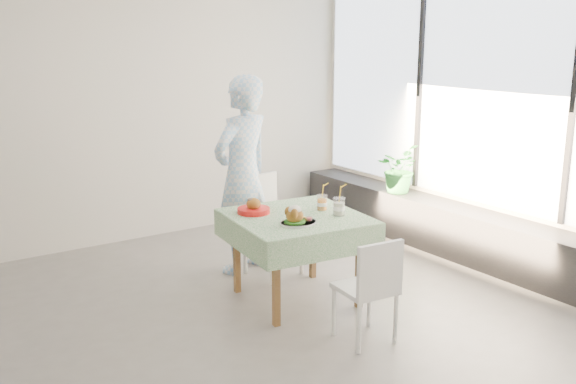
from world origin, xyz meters
TOP-DOWN VIEW (x-y plane):
  - floor at (0.00, 0.00)m, footprint 6.00×6.00m
  - wall_back at (0.00, 2.50)m, footprint 6.00×0.02m
  - wall_front at (0.00, -2.50)m, footprint 6.00×0.02m
  - wall_right at (3.00, 0.00)m, footprint 0.02×5.00m
  - window_pane at (2.97, 0.00)m, footprint 0.01×4.80m
  - window_ledge at (2.80, 0.00)m, footprint 0.40×4.80m
  - cafe_table at (0.79, 0.12)m, footprint 1.15×1.15m
  - chair_far at (0.96, 0.75)m, footprint 0.51×0.51m
  - chair_near at (0.77, -0.79)m, footprint 0.41×0.41m
  - diner at (0.79, 0.99)m, footprint 0.78×0.62m
  - main_dish at (0.64, -0.09)m, footprint 0.31×0.31m
  - juice_cup_orange at (1.07, 0.14)m, footprint 0.09×0.09m
  - juice_cup_lemonade at (1.09, -0.07)m, footprint 0.10×0.10m
  - second_dish at (0.54, 0.38)m, footprint 0.27×0.27m
  - potted_plant at (2.75, 0.97)m, footprint 0.64×0.62m

SIDE VIEW (x-z plane):
  - floor at x=0.00m, z-range 0.00..0.00m
  - chair_near at x=0.77m, z-range -0.15..0.64m
  - window_ledge at x=2.80m, z-range 0.00..0.50m
  - chair_far at x=0.96m, z-range -0.18..0.75m
  - cafe_table at x=0.79m, z-range 0.09..0.83m
  - potted_plant at x=2.75m, z-range 0.50..1.04m
  - second_dish at x=0.54m, z-range 0.72..0.84m
  - main_dish at x=0.64m, z-range 0.72..0.87m
  - juice_cup_orange at x=1.07m, z-range 0.67..0.93m
  - juice_cup_lemonade at x=1.09m, z-range 0.66..0.96m
  - diner at x=0.79m, z-range 0.00..1.85m
  - wall_back at x=0.00m, z-range 0.00..2.80m
  - wall_front at x=0.00m, z-range 0.00..2.80m
  - wall_right at x=3.00m, z-range 0.00..2.80m
  - window_pane at x=2.97m, z-range 0.56..2.74m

